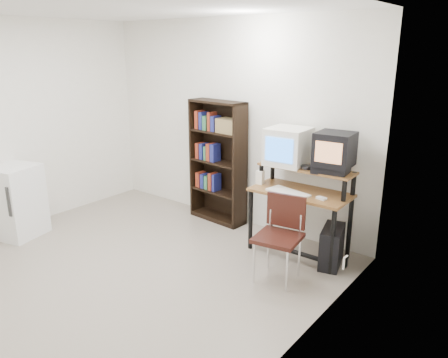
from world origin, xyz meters
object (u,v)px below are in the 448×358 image
Objects in this scene: school_chair at (281,229)px; mini_fridge at (16,201)px; computer_desk at (301,196)px; pc_tower at (332,246)px; crt_monitor at (288,146)px; crt_tv at (335,149)px; bookshelf at (219,160)px.

mini_fridge reaches higher than school_chair.
mini_fridge is at bearing -151.11° from computer_desk.
pc_tower is 0.53× the size of school_chair.
crt_monitor is 0.56m from crt_tv.
computer_desk is at bearing 91.95° from school_chair.
school_chair is at bearing -133.61° from pc_tower.
crt_tv is at bearing 112.44° from pc_tower.
school_chair is 1.71m from bookshelf.
crt_tv is at bearing 17.69° from computer_desk.
pc_tower is 0.71m from school_chair.
crt_tv is 0.25× the size of bookshelf.
mini_fridge is (-1.63, -1.93, -0.39)m from bookshelf.
bookshelf is at bearing 141.43° from school_chair.
crt_tv is 1.03m from pc_tower.
bookshelf is (-1.45, 0.84, 0.31)m from school_chair.
school_chair is (0.36, -0.72, -0.66)m from crt_monitor.
pc_tower is at bearing -16.62° from crt_monitor.
bookshelf is at bearing 170.42° from crt_monitor.
mini_fridge is (-2.72, -1.81, -0.74)m from crt_monitor.
bookshelf is at bearing 170.50° from crt_tv.
crt_tv is (0.30, 0.10, 0.55)m from computer_desk.
crt_tv is at bearing -4.30° from crt_monitor.
school_chair is at bearing -80.43° from computer_desk.
crt_monitor is 1.17× the size of crt_tv.
crt_monitor is 0.53× the size of mini_fridge.
computer_desk is 0.64m from crt_tv.
school_chair is 3.27m from mini_fridge.
computer_desk reaches higher than pc_tower.
bookshelf reaches higher than school_chair.
bookshelf is at bearing 169.23° from computer_desk.
pc_tower is 0.28× the size of bookshelf.
mini_fridge is at bearing -169.09° from pc_tower.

